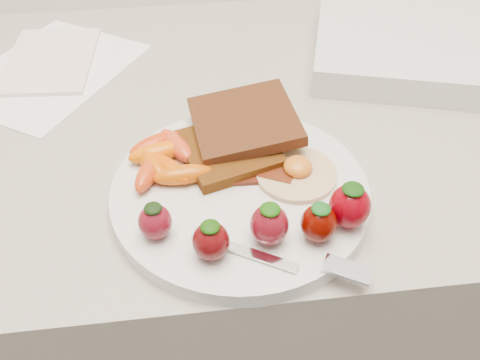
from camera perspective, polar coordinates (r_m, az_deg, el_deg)
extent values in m
cube|color=gray|center=(1.03, -0.42, -12.98)|extent=(2.00, 0.60, 0.90)
cylinder|color=silver|center=(0.56, 0.00, -1.40)|extent=(0.27, 0.27, 0.02)
cube|color=black|center=(0.59, -1.24, 3.22)|extent=(0.12, 0.12, 0.01)
cube|color=#36190B|center=(0.61, 0.47, 6.31)|extent=(0.13, 0.12, 0.03)
cylinder|color=beige|center=(0.57, 6.00, 0.66)|extent=(0.11, 0.11, 0.01)
ellipsoid|color=orange|center=(0.57, 6.20, 1.43)|extent=(0.04, 0.04, 0.02)
cube|color=#3B0A0C|center=(0.56, 0.09, 0.27)|extent=(0.09, 0.02, 0.00)
cube|color=#4A110C|center=(0.57, 1.59, 1.10)|extent=(0.09, 0.06, 0.00)
cube|color=black|center=(0.57, 0.66, 1.85)|extent=(0.09, 0.04, 0.00)
ellipsoid|color=#E86300|center=(0.59, -8.74, 2.96)|extent=(0.07, 0.04, 0.02)
ellipsoid|color=#D94C00|center=(0.57, -7.74, 1.28)|extent=(0.06, 0.06, 0.02)
ellipsoid|color=red|center=(0.57, -9.78, 0.76)|extent=(0.04, 0.06, 0.02)
ellipsoid|color=red|center=(0.60, -6.83, 3.70)|extent=(0.05, 0.07, 0.02)
ellipsoid|color=red|center=(0.60, -9.01, 3.81)|extent=(0.07, 0.05, 0.02)
ellipsoid|color=#C65204|center=(0.56, -6.06, 0.57)|extent=(0.07, 0.03, 0.02)
ellipsoid|color=#D25400|center=(0.57, -9.37, 1.67)|extent=(0.04, 0.06, 0.02)
ellipsoid|color=maroon|center=(0.50, -9.05, -4.43)|extent=(0.03, 0.03, 0.04)
ellipsoid|color=black|center=(0.49, -9.28, -3.01)|extent=(0.02, 0.02, 0.01)
ellipsoid|color=#4F070A|center=(0.48, -3.12, -6.54)|extent=(0.03, 0.03, 0.04)
ellipsoid|color=#133E05|center=(0.47, -3.21, -5.00)|extent=(0.02, 0.02, 0.01)
ellipsoid|color=maroon|center=(0.49, 3.15, -4.80)|extent=(0.04, 0.04, 0.04)
ellipsoid|color=#144906|center=(0.48, 3.24, -3.14)|extent=(0.02, 0.02, 0.01)
ellipsoid|color=#480500|center=(0.50, 8.40, -4.61)|extent=(0.03, 0.03, 0.04)
ellipsoid|color=#125115|center=(0.49, 8.63, -3.06)|extent=(0.02, 0.02, 0.01)
ellipsoid|color=#74000A|center=(0.52, 11.62, -2.77)|extent=(0.04, 0.04, 0.04)
ellipsoid|color=#0E3707|center=(0.50, 11.99, -0.96)|extent=(0.02, 0.02, 0.01)
cube|color=silver|center=(0.50, 0.38, -7.55)|extent=(0.10, 0.06, 0.00)
cube|color=silver|center=(0.49, 11.39, -9.33)|extent=(0.05, 0.04, 0.00)
cube|color=white|center=(0.81, -19.69, 10.84)|extent=(0.29, 0.30, 0.00)
cube|color=white|center=(0.83, -19.59, 11.96)|extent=(0.13, 0.18, 0.01)
cube|color=silver|center=(0.83, 19.07, 13.27)|extent=(0.36, 0.32, 0.04)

